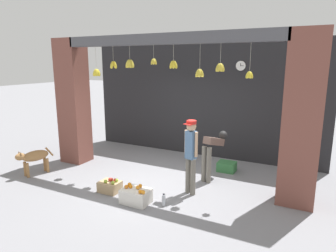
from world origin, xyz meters
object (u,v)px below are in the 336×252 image
shopkeeper (191,152)px  wall_clock (241,66)px  dog (34,157)px  worker_stooping (213,149)px  fruit_crate_apples (110,186)px  fruit_crate_oranges (136,196)px  water_bottle (164,200)px  produce_box_green (227,167)px

shopkeeper → wall_clock: bearing=-78.7°
dog → worker_stooping: size_ratio=0.83×
dog → fruit_crate_apples: bearing=107.7°
shopkeeper → fruit_crate_oranges: bearing=66.3°
fruit_crate_apples → water_bottle: size_ratio=1.79×
dog → water_bottle: 3.69m
wall_clock → produce_box_green: bearing=-89.8°
shopkeeper → fruit_crate_apples: (-1.61, -0.71, -0.82)m
shopkeeper → water_bottle: 1.15m
shopkeeper → produce_box_green: 1.89m
water_bottle → wall_clock: bearing=80.5°
dog → fruit_crate_oranges: (3.12, -0.16, -0.30)m
worker_stooping → shopkeeper: bearing=-83.4°
shopkeeper → worker_stooping: shopkeeper is taller
fruit_crate_oranges → produce_box_green: 2.81m
produce_box_green → wall_clock: bearing=90.2°
shopkeeper → wall_clock: size_ratio=5.81×
shopkeeper → water_bottle: (-0.25, -0.75, -0.83)m
fruit_crate_oranges → dog: bearing=177.1°
fruit_crate_oranges → wall_clock: 4.51m
shopkeeper → water_bottle: bearing=89.4°
worker_stooping → produce_box_green: worker_stooping is taller
fruit_crate_oranges → produce_box_green: size_ratio=1.26×
worker_stooping → wall_clock: bearing=99.2°
produce_box_green → wall_clock: wall_clock is taller
dog → wall_clock: wall_clock is taller
fruit_crate_apples → worker_stooping: bearing=44.1°
worker_stooping → wall_clock: size_ratio=4.04×
worker_stooping → fruit_crate_apples: bearing=-120.9°
worker_stooping → produce_box_green: bearing=90.8°
water_bottle → worker_stooping: bearing=77.0°
worker_stooping → wall_clock: (0.17, 1.67, 1.93)m
fruit_crate_oranges → water_bottle: (0.55, 0.15, -0.04)m
produce_box_green → wall_clock: 2.74m
shopkeeper → produce_box_green: size_ratio=3.59×
fruit_crate_oranges → wall_clock: bearing=72.5°
dog → water_bottle: (3.67, -0.01, -0.34)m
produce_box_green → water_bottle: (-0.57, -2.43, -0.01)m
worker_stooping → water_bottle: (-0.40, -1.74, -0.63)m
fruit_crate_apples → wall_clock: size_ratio=1.61×
shopkeeper → fruit_crate_apples: bearing=41.8°
worker_stooping → fruit_crate_oranges: 2.21m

